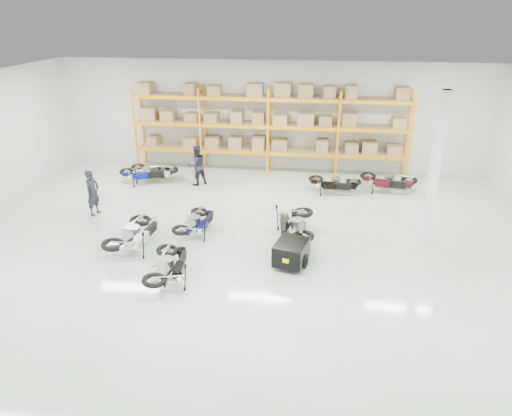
# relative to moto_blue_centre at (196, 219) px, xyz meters

# --- Properties ---
(room) EXTENTS (18.00, 18.00, 18.00)m
(room) POSITION_rel_moto_blue_centre_xyz_m (1.57, -0.32, 1.75)
(room) COLOR silver
(room) RESTS_ON ground
(pallet_rack) EXTENTS (11.28, 0.98, 3.62)m
(pallet_rack) POSITION_rel_moto_blue_centre_xyz_m (1.57, 6.13, 1.76)
(pallet_rack) COLOR orange
(pallet_rack) RESTS_ON ground
(structural_column) EXTENTS (0.25, 0.25, 4.50)m
(structural_column) POSITION_rel_moto_blue_centre_xyz_m (6.77, 0.18, 1.75)
(structural_column) COLOR white
(structural_column) RESTS_ON ground
(moto_blue_centre) EXTENTS (1.07, 1.75, 1.06)m
(moto_blue_centre) POSITION_rel_moto_blue_centre_xyz_m (0.00, 0.00, 0.00)
(moto_blue_centre) COLOR #070747
(moto_blue_centre) RESTS_ON ground
(moto_silver_left) EXTENTS (1.17, 2.02, 1.24)m
(moto_silver_left) POSITION_rel_moto_blue_centre_xyz_m (-1.53, -1.11, 0.09)
(moto_silver_left) COLOR silver
(moto_silver_left) RESTS_ON ground
(moto_black_far_left) EXTENTS (1.03, 1.83, 1.14)m
(moto_black_far_left) POSITION_rel_moto_blue_centre_xyz_m (-0.03, -2.64, 0.04)
(moto_black_far_left) COLOR black
(moto_black_far_left) RESTS_ON ground
(moto_touring_right) EXTENTS (1.04, 1.99, 1.27)m
(moto_touring_right) POSITION_rel_moto_blue_centre_xyz_m (3.00, 0.07, 0.10)
(moto_touring_right) COLOR black
(moto_touring_right) RESTS_ON ground
(trailer) EXTENTS (1.00, 1.73, 0.70)m
(trailer) POSITION_rel_moto_blue_centre_xyz_m (3.00, -1.53, -0.09)
(trailer) COLOR black
(trailer) RESTS_ON ground
(moto_back_a) EXTENTS (1.93, 1.42, 1.13)m
(moto_back_a) POSITION_rel_moto_blue_centre_xyz_m (-3.12, 4.12, 0.03)
(moto_back_a) COLOR navy
(moto_back_a) RESTS_ON ground
(moto_back_b) EXTENTS (1.81, 1.01, 1.13)m
(moto_back_b) POSITION_rel_moto_blue_centre_xyz_m (-2.94, 4.37, 0.03)
(moto_back_b) COLOR #B8BEC2
(moto_back_b) RESTS_ON ground
(moto_back_c) EXTENTS (1.75, 0.96, 1.10)m
(moto_back_c) POSITION_rel_moto_blue_centre_xyz_m (4.28, 3.98, 0.02)
(moto_back_c) COLOR black
(moto_back_c) RESTS_ON ground
(moto_back_d) EXTENTS (1.95, 1.22, 1.18)m
(moto_back_d) POSITION_rel_moto_blue_centre_xyz_m (6.29, 4.40, 0.06)
(moto_back_d) COLOR #3F0C15
(moto_back_d) RESTS_ON ground
(person_left) EXTENTS (0.48, 0.63, 1.56)m
(person_left) POSITION_rel_moto_blue_centre_xyz_m (-3.77, 0.97, 0.28)
(person_left) COLOR black
(person_left) RESTS_ON ground
(person_back) EXTENTS (0.98, 0.96, 1.59)m
(person_back) POSITION_rel_moto_blue_centre_xyz_m (-1.04, 4.19, 0.30)
(person_back) COLOR black
(person_back) RESTS_ON ground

